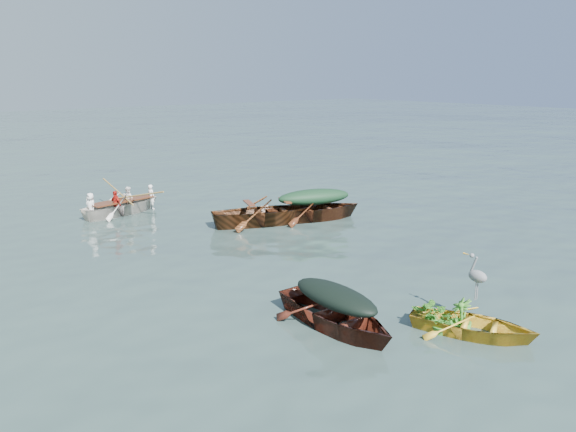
{
  "coord_description": "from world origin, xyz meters",
  "views": [
    {
      "loc": [
        -10.66,
        -9.74,
        4.75
      ],
      "look_at": [
        -0.2,
        3.28,
        0.5
      ],
      "focal_mm": 35.0,
      "sensor_mm": 36.0,
      "label": 1
    }
  ],
  "objects_px": {
    "dark_covered_boat": "(335,328)",
    "rowed_boat": "(123,214)",
    "green_tarp_boat": "(314,220)",
    "open_wooden_boat": "(267,224)",
    "heron": "(477,283)",
    "yellow_dinghy": "(472,335)"
  },
  "relations": [
    {
      "from": "dark_covered_boat",
      "to": "open_wooden_boat",
      "type": "bearing_deg",
      "value": 63.82
    },
    {
      "from": "yellow_dinghy",
      "to": "heron",
      "type": "relative_size",
      "value": 3.12
    },
    {
      "from": "green_tarp_boat",
      "to": "heron",
      "type": "bearing_deg",
      "value": 179.23
    },
    {
      "from": "green_tarp_boat",
      "to": "rowed_boat",
      "type": "xyz_separation_m",
      "value": [
        -4.66,
        4.75,
        0.0
      ]
    },
    {
      "from": "green_tarp_boat",
      "to": "rowed_boat",
      "type": "bearing_deg",
      "value": 63.28
    },
    {
      "from": "open_wooden_boat",
      "to": "heron",
      "type": "xyz_separation_m",
      "value": [
        -1.3,
        -8.51,
        0.84
      ]
    },
    {
      "from": "rowed_boat",
      "to": "heron",
      "type": "bearing_deg",
      "value": 177.89
    },
    {
      "from": "yellow_dinghy",
      "to": "rowed_boat",
      "type": "distance_m",
      "value": 13.09
    },
    {
      "from": "dark_covered_boat",
      "to": "green_tarp_boat",
      "type": "distance_m",
      "value": 8.22
    },
    {
      "from": "yellow_dinghy",
      "to": "green_tarp_boat",
      "type": "bearing_deg",
      "value": 42.88
    },
    {
      "from": "heron",
      "to": "green_tarp_boat",
      "type": "bearing_deg",
      "value": 45.16
    },
    {
      "from": "green_tarp_boat",
      "to": "yellow_dinghy",
      "type": "bearing_deg",
      "value": 176.94
    },
    {
      "from": "green_tarp_boat",
      "to": "heron",
      "type": "xyz_separation_m",
      "value": [
        -2.85,
        -7.98,
        0.84
      ]
    },
    {
      "from": "open_wooden_boat",
      "to": "heron",
      "type": "bearing_deg",
      "value": -168.23
    },
    {
      "from": "green_tarp_boat",
      "to": "dark_covered_boat",
      "type": "bearing_deg",
      "value": 160.32
    },
    {
      "from": "green_tarp_boat",
      "to": "open_wooden_boat",
      "type": "xyz_separation_m",
      "value": [
        -1.55,
        0.53,
        0.0
      ]
    },
    {
      "from": "dark_covered_boat",
      "to": "heron",
      "type": "height_order",
      "value": "heron"
    },
    {
      "from": "dark_covered_boat",
      "to": "rowed_boat",
      "type": "height_order",
      "value": "rowed_boat"
    },
    {
      "from": "rowed_boat",
      "to": "heron",
      "type": "relative_size",
      "value": 4.44
    },
    {
      "from": "dark_covered_boat",
      "to": "heron",
      "type": "relative_size",
      "value": 4.13
    },
    {
      "from": "open_wooden_boat",
      "to": "rowed_boat",
      "type": "distance_m",
      "value": 5.25
    },
    {
      "from": "open_wooden_boat",
      "to": "heron",
      "type": "height_order",
      "value": "heron"
    }
  ]
}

